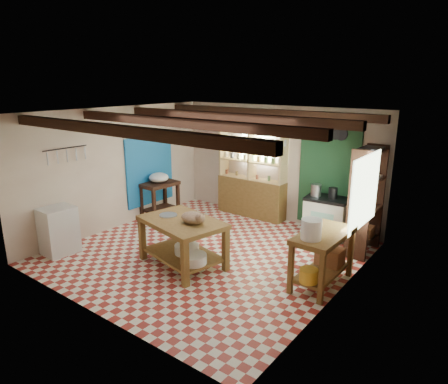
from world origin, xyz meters
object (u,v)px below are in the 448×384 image
Objects in this scene: right_counter at (322,259)px; stove at (326,217)px; white_cabinet at (59,230)px; cat at (193,218)px; prep_table at (160,200)px; work_table at (183,243)px.

stove is at bearing 112.54° from right_counter.
cat is at bearing 25.07° from white_cabinet.
white_cabinet is 0.73× the size of right_counter.
stove is 1.96× the size of cat.
stove is 1.00× the size of prep_table.
work_table is 1.65× the size of white_cabinet.
work_table is at bearing -178.69° from cat.
white_cabinet is at bearing -156.54° from right_counter.
work_table is 1.20× the size of right_counter.
prep_table is at bearing 171.33° from right_counter.
cat is at bearing -28.78° from prep_table.
white_cabinet is at bearing -86.48° from prep_table.
stove is at bearing 22.88° from prep_table.
white_cabinet reaches higher than right_counter.
cat is at bearing -156.76° from right_counter.
white_cabinet reaches higher than work_table.
right_counter is at bearing -5.73° from prep_table.
work_table is 2.36m from right_counter.
right_counter is 2.18m from cat.
cat is (-1.97, -0.80, 0.49)m from right_counter.
cat is at bearing -118.03° from stove.
right_counter is 2.82× the size of cat.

